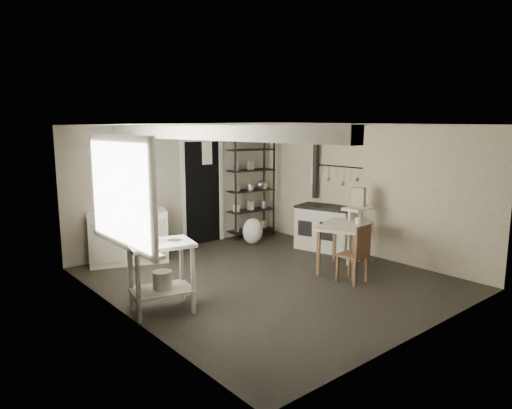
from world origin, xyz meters
TOP-DOWN VIEW (x-y plane):
  - floor at (0.00, 0.00)m, footprint 5.00×5.00m
  - ceiling at (0.00, 0.00)m, footprint 5.00×5.00m
  - wall_back at (0.00, 2.50)m, footprint 4.50×0.02m
  - wall_front at (0.00, -2.50)m, footprint 4.50×0.02m
  - wall_left at (-2.25, 0.00)m, footprint 0.02×5.00m
  - wall_right at (2.25, 0.00)m, footprint 0.02×5.00m
  - window at (-2.22, 0.20)m, footprint 0.12×1.76m
  - doorway at (0.45, 2.47)m, footprint 0.96×0.10m
  - ceiling_beam at (-1.20, 0.00)m, footprint 0.18×5.00m
  - wallpaper_panel at (2.24, 0.00)m, footprint 0.01×5.00m
  - utensil_rail at (2.19, 0.60)m, footprint 0.06×1.20m
  - prep_table at (-1.85, -0.10)m, footprint 0.88×0.71m
  - stockpot at (-2.00, -0.01)m, footprint 0.30×0.30m
  - saucepan at (-1.69, -0.15)m, footprint 0.23×0.23m
  - bucket at (-1.84, -0.10)m, footprint 0.29×0.29m
  - base_cabinets at (-1.26, 2.16)m, footprint 1.46×1.01m
  - mixing_bowl at (-1.13, 2.07)m, footprint 0.30×0.30m
  - counter_cup at (-1.59, 2.08)m, footprint 0.14×0.14m
  - shelf_rack at (1.53, 2.31)m, footprint 1.02×0.47m
  - shelf_jar at (1.22, 2.36)m, footprint 0.09×0.09m
  - storage_box_a at (1.34, 2.26)m, footprint 0.32×0.28m
  - storage_box_b at (1.67, 2.36)m, footprint 0.31×0.29m
  - stove at (1.92, 0.57)m, footprint 0.84×1.16m
  - stovepipe at (2.12, 1.04)m, footprint 0.12×0.12m
  - side_ledge at (1.75, -0.33)m, footprint 0.64×0.37m
  - oats_box at (1.75, -0.29)m, footprint 0.19×0.24m
  - work_table at (1.17, -0.47)m, footprint 1.18×1.03m
  - table_cup at (1.36, -0.59)m, footprint 0.12×0.12m
  - chair at (0.85, -0.91)m, footprint 0.38×0.40m
  - flour_sack at (1.14, 1.77)m, footprint 0.45×0.39m
  - floor_crock at (1.64, -0.30)m, footprint 0.14×0.14m

SIDE VIEW (x-z plane):
  - floor at x=0.00m, z-range 0.00..0.00m
  - floor_crock at x=1.64m, z-range 0.00..0.15m
  - flour_sack at x=1.14m, z-range -0.01..0.49m
  - work_table at x=1.17m, z-range 0.01..0.75m
  - bucket at x=-1.84m, z-range 0.25..0.52m
  - prep_table at x=-1.85m, z-range -0.04..0.84m
  - side_ledge at x=1.75m, z-range -0.05..0.91m
  - stove at x=1.92m, z-range 0.03..0.85m
  - base_cabinets at x=-1.26m, z-range 0.02..0.90m
  - chair at x=0.85m, z-range 0.05..0.92m
  - table_cup at x=1.36m, z-range 0.76..0.86m
  - saucepan at x=-1.69m, z-range 0.80..0.90m
  - stockpot at x=-2.00m, z-range 0.80..1.08m
  - shelf_rack at x=1.53m, z-range -0.10..2.00m
  - mixing_bowl at x=-1.13m, z-range 0.92..0.99m
  - counter_cup at x=-1.59m, z-range 0.92..1.01m
  - doorway at x=0.45m, z-range -0.04..2.04m
  - oats_box at x=1.75m, z-range 0.85..1.17m
  - wall_back at x=0.00m, z-range 0.00..2.30m
  - wall_front at x=0.00m, z-range 0.00..2.30m
  - wall_left at x=-2.25m, z-range 0.00..2.30m
  - wall_right at x=2.25m, z-range 0.00..2.30m
  - wallpaper_panel at x=2.24m, z-range 0.00..2.30m
  - shelf_jar at x=1.22m, z-range 1.27..1.46m
  - window at x=-2.22m, z-range 0.86..2.14m
  - utensil_rail at x=2.19m, z-range 1.33..1.77m
  - stovepipe at x=2.12m, z-range 0.83..2.35m
  - storage_box_b at x=1.67m, z-range 1.89..2.09m
  - storage_box_a at x=1.34m, z-range 1.90..2.12m
  - ceiling_beam at x=-1.20m, z-range 2.11..2.29m
  - ceiling at x=0.00m, z-range 2.30..2.30m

